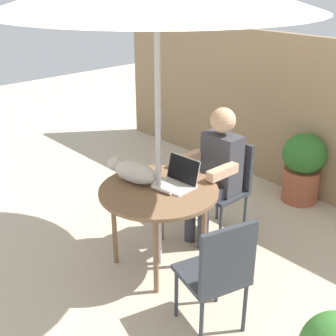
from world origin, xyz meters
name	(u,v)px	position (x,y,z in m)	size (l,w,h in m)	color
ground_plane	(159,263)	(0.00, 0.00, 0.00)	(14.00, 14.00, 0.00)	beige
fence_back	(305,118)	(0.00, 2.06, 0.84)	(5.62, 0.08, 1.68)	#937756
patio_table	(159,196)	(0.00, 0.00, 0.64)	(0.95, 0.95, 0.70)	brown
chair_occupied	(227,180)	(0.00, 0.83, 0.51)	(0.40, 0.40, 0.88)	#33383F
chair_empty	(219,270)	(0.84, -0.23, 0.51)	(0.49, 0.49, 0.88)	#33383F
person_seated	(216,168)	(0.00, 0.67, 0.68)	(0.48, 0.48, 1.22)	#3F3F47
laptop	(179,177)	(0.05, 0.17, 0.77)	(0.32, 0.27, 0.21)	silver
cat	(133,172)	(-0.24, -0.06, 0.79)	(0.65, 0.27, 0.17)	silver
potted_plant_near_fence	(303,166)	(0.16, 1.87, 0.40)	(0.45, 0.45, 0.75)	#9E5138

